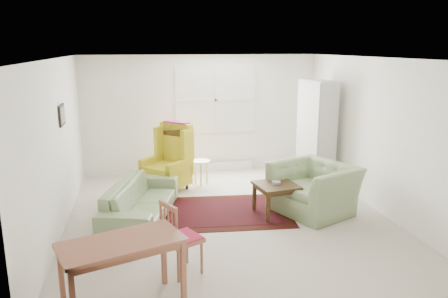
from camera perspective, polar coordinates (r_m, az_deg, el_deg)
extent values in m
cube|color=beige|center=(7.09, 0.48, -8.83)|extent=(5.00, 5.50, 0.01)
cube|color=white|center=(6.57, 0.53, 11.79)|extent=(5.00, 5.50, 0.01)
cube|color=white|center=(9.39, -2.96, 4.57)|extent=(5.00, 0.04, 2.50)
cube|color=white|center=(4.17, 8.34, -6.81)|extent=(5.00, 0.04, 2.50)
cube|color=white|center=(6.69, -20.97, 0.11)|extent=(0.04, 5.50, 2.50)
cube|color=white|center=(7.63, 19.22, 1.81)|extent=(0.04, 5.50, 2.50)
cube|color=white|center=(9.38, -1.13, 6.43)|extent=(1.72, 0.06, 1.42)
cube|color=white|center=(9.37, -1.13, 6.43)|extent=(1.60, 0.02, 1.30)
cube|color=silver|center=(9.60, -1.03, -2.30)|extent=(1.60, 0.12, 0.18)
cube|color=black|center=(7.10, -20.44, 4.17)|extent=(0.03, 0.42, 0.32)
cube|color=#9C9548|center=(7.09, -20.32, 4.18)|extent=(0.01, 0.34, 0.24)
imported|color=gray|center=(7.01, -10.83, -5.74)|extent=(1.34, 2.19, 0.83)
imported|color=gray|center=(7.30, 11.66, -4.44)|extent=(1.50, 1.57, 0.96)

